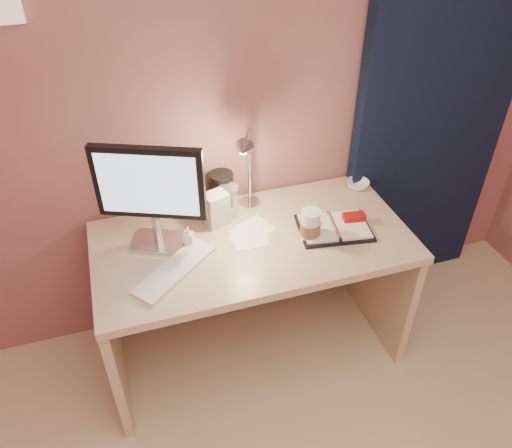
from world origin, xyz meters
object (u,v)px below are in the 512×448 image
object	(u,v)px
clear_cup	(229,200)
bowl	(358,185)
desk	(249,266)
desk_lamp	(266,164)
dark_jar	(222,191)
lotion_bottle	(188,236)
coffee_cup	(310,226)
monitor	(151,189)
keyboard	(175,270)
planner	(336,226)
product_box	(216,209)

from	to	relation	value
clear_cup	bowl	bearing A→B (deg)	1.73
desk	desk_lamp	world-z (taller)	desk_lamp
desk	dark_jar	xyz separation A→B (m)	(-0.06, 0.22, 0.30)
lotion_bottle	dark_jar	world-z (taller)	dark_jar
coffee_cup	monitor	bearing A→B (deg)	165.60
dark_jar	desk_lamp	world-z (taller)	desk_lamp
keyboard	bowl	xyz separation A→B (m)	(1.00, 0.34, 0.01)
desk	planner	size ratio (longest dim) A/B	3.95
product_box	desk_lamp	xyz separation A→B (m)	(0.23, -0.01, 0.20)
dark_jar	coffee_cup	bearing A→B (deg)	-50.22
desk_lamp	clear_cup	bearing A→B (deg)	-176.19
desk	coffee_cup	xyz separation A→B (m)	(0.24, -0.14, 0.29)
monitor	lotion_bottle	distance (m)	0.27
desk_lamp	monitor	bearing A→B (deg)	-148.78
lotion_bottle	bowl	bearing A→B (deg)	11.52
lotion_bottle	dark_jar	distance (m)	0.33
keyboard	desk_lamp	world-z (taller)	desk_lamp
desk	product_box	size ratio (longest dim) A/B	8.80
lotion_bottle	clear_cup	bearing A→B (deg)	35.73
planner	lotion_bottle	xyz separation A→B (m)	(-0.66, 0.09, 0.03)
clear_cup	lotion_bottle	xyz separation A→B (m)	(-0.23, -0.16, -0.03)
keyboard	product_box	world-z (taller)	product_box
keyboard	dark_jar	xyz separation A→B (m)	(0.30, 0.40, 0.07)
keyboard	clear_cup	distance (m)	0.46
monitor	desk	bearing A→B (deg)	19.93
dark_jar	desk_lamp	size ratio (longest dim) A/B	0.36
product_box	clear_cup	bearing A→B (deg)	16.06
monitor	bowl	distance (m)	1.08
keyboard	product_box	bearing A→B (deg)	8.12
planner	product_box	size ratio (longest dim) A/B	2.23
monitor	keyboard	bearing A→B (deg)	-57.24
keyboard	coffee_cup	size ratio (longest dim) A/B	2.78
monitor	planner	world-z (taller)	monitor
planner	clear_cup	world-z (taller)	clear_cup
planner	monitor	bearing A→B (deg)	178.85
keyboard	clear_cup	xyz separation A→B (m)	(0.32, 0.32, 0.07)
planner	bowl	distance (m)	0.37
bowl	dark_jar	world-z (taller)	dark_jar
product_box	planner	bearing A→B (deg)	-40.55
monitor	clear_cup	size ratio (longest dim) A/B	3.15
planner	lotion_bottle	world-z (taller)	lotion_bottle
dark_jar	product_box	size ratio (longest dim) A/B	0.99
desk	product_box	world-z (taller)	product_box
desk	product_box	xyz separation A→B (m)	(-0.12, 0.09, 0.31)
desk	keyboard	size ratio (longest dim) A/B	3.46
planner	product_box	distance (m)	0.55
coffee_cup	product_box	world-z (taller)	product_box
keyboard	desk_lamp	distance (m)	0.60
desk	desk_lamp	distance (m)	0.52
coffee_cup	keyboard	bearing A→B (deg)	-176.82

